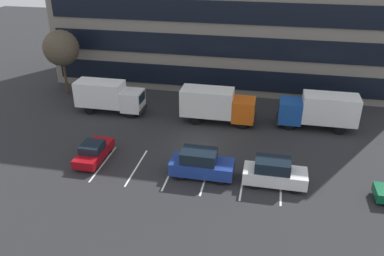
{
  "coord_description": "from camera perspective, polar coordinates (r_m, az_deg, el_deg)",
  "views": [
    {
      "loc": [
        5.44,
        -29.15,
        16.82
      ],
      "look_at": [
        -0.73,
        0.88,
        1.4
      ],
      "focal_mm": 36.97,
      "sensor_mm": 36.0,
      "label": 1
    }
  ],
  "objects": [
    {
      "name": "box_truck_orange",
      "position": [
        37.93,
        3.55,
        3.45
      ],
      "size": [
        7.2,
        2.38,
        3.34
      ],
      "color": "#D85914",
      "rests_on": "ground_plane"
    },
    {
      "name": "suv_white",
      "position": [
        29.52,
        11.78,
        -6.34
      ],
      "size": [
        4.59,
        1.94,
        2.07
      ],
      "color": "white",
      "rests_on": "ground_plane"
    },
    {
      "name": "ground_plane",
      "position": [
        34.09,
        0.91,
        -2.87
      ],
      "size": [
        120.0,
        120.0,
        0.0
      ],
      "primitive_type": "plane",
      "color": "#262628"
    },
    {
      "name": "suv_navy",
      "position": [
        29.86,
        1.32,
        -5.2
      ],
      "size": [
        4.78,
        2.03,
        2.16
      ],
      "color": "navy",
      "rests_on": "ground_plane"
    },
    {
      "name": "bare_tree",
      "position": [
        46.01,
        -18.36,
        10.88
      ],
      "size": [
        3.88,
        3.88,
        7.27
      ],
      "color": "#473323",
      "rests_on": "ground_plane"
    },
    {
      "name": "sedan_maroon",
      "position": [
        33.01,
        -14.0,
        -3.34
      ],
      "size": [
        1.83,
        4.37,
        1.57
      ],
      "color": "maroon",
      "rests_on": "ground_plane"
    },
    {
      "name": "box_truck_blue",
      "position": [
        38.55,
        17.91,
        2.55
      ],
      "size": [
        7.23,
        2.39,
        3.35
      ],
      "color": "#194799",
      "rests_on": "ground_plane"
    },
    {
      "name": "box_truck_white",
      "position": [
        40.96,
        -11.95,
        4.62
      ],
      "size": [
        6.97,
        2.31,
        3.23
      ],
      "color": "white",
      "rests_on": "ground_plane"
    },
    {
      "name": "lot_markings",
      "position": [
        30.68,
        -0.52,
        -6.53
      ],
      "size": [
        14.14,
        5.4,
        0.01
      ],
      "color": "silver",
      "rests_on": "ground_plane"
    }
  ]
}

